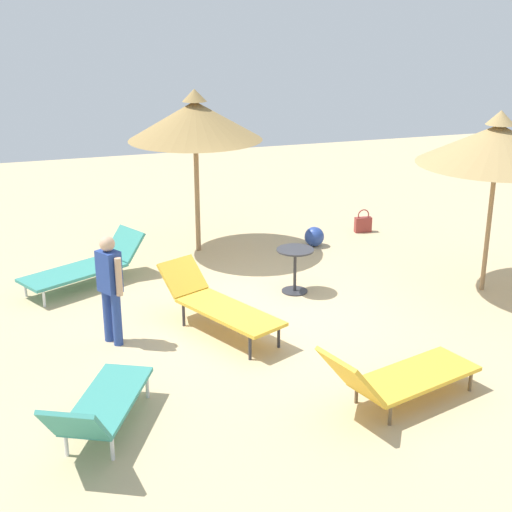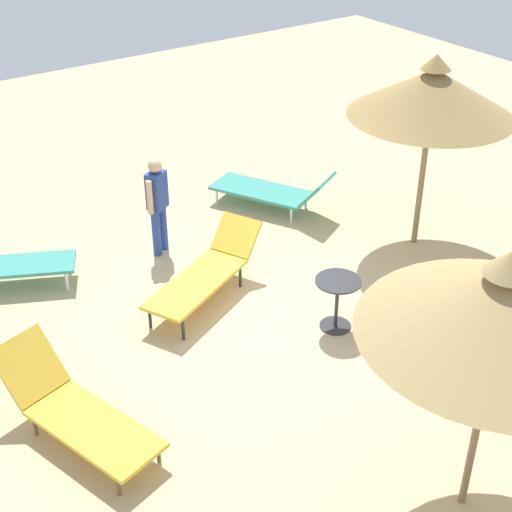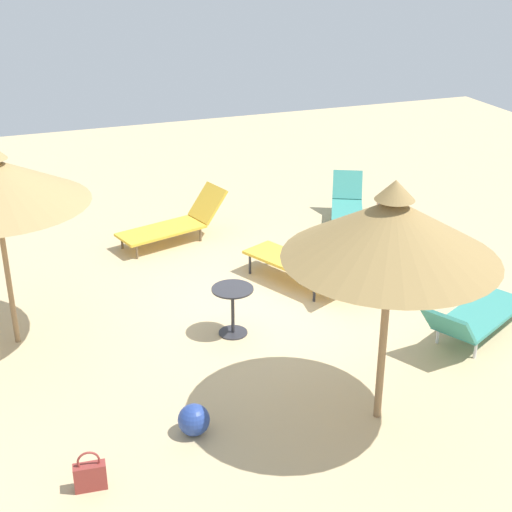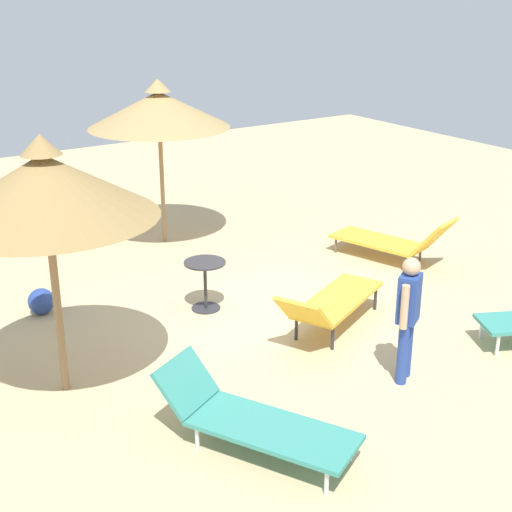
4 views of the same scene
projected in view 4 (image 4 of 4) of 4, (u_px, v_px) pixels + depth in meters
ground at (258, 319)px, 10.34m from camera, size 24.00×24.00×0.10m
parasol_umbrella_front at (45, 186)px, 7.63m from camera, size 2.41×2.41×3.00m
parasol_umbrella_far_right at (159, 109)px, 12.45m from camera, size 2.46×2.46×2.91m
lounge_chair_far_left at (395, 240)px, 12.23m from camera, size 1.23×2.18×0.90m
lounge_chair_back at (330, 303)px, 9.73m from camera, size 2.19×1.48×0.83m
lounge_chair_near_right at (251, 418)px, 7.29m from camera, size 1.57×2.16×0.78m
person_standing_near_left at (408, 312)px, 8.39m from camera, size 0.43×0.34×1.55m
side_table_round at (205, 277)px, 10.39m from camera, size 0.60×0.60×0.73m
beach_ball at (41, 301)px, 10.34m from camera, size 0.38×0.38×0.38m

